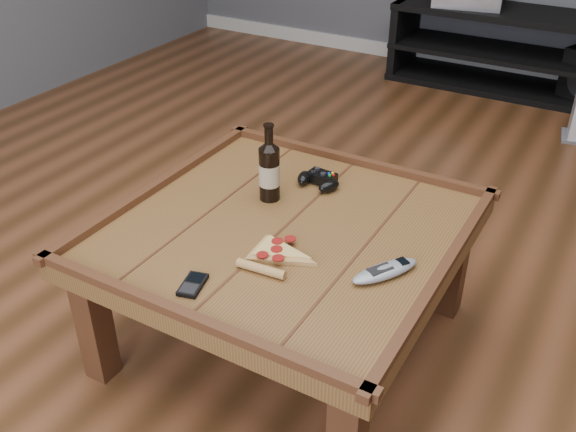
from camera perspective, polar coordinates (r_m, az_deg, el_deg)
The scene contains 10 objects.
ground at distance 2.20m, azimuth -0.22°, elevation -10.85°, with size 6.00×6.00×0.00m, color #452813.
baseboard at distance 4.69m, azimuth 18.93°, elevation 12.21°, with size 5.00×0.02×0.10m, color silver.
coffee_table at distance 1.96m, azimuth -0.25°, elevation -2.40°, with size 1.03×1.03×0.48m.
media_console at distance 4.41m, azimuth 18.63°, elevation 13.77°, with size 1.40×0.45×0.50m.
beer_bottle at distance 2.02m, azimuth -1.67°, elevation 4.14°, with size 0.07×0.07×0.26m.
game_controller at distance 2.14m, azimuth 2.73°, elevation 3.23°, with size 0.17×0.12×0.04m.
pizza_slice at distance 1.79m, azimuth -1.21°, elevation -3.44°, with size 0.18×0.27×0.03m.
smartphone at distance 1.70m, azimuth -8.47°, elevation -6.05°, with size 0.08×0.11×0.01m.
remote_control at distance 1.74m, azimuth 8.63°, elevation -4.84°, with size 0.16×0.21×0.03m.
game_console at distance 3.84m, azimuth 24.21°, elevation 7.84°, with size 0.14×0.21×0.24m.
Camera 1 is at (0.82, -1.40, 1.49)m, focal length 40.00 mm.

